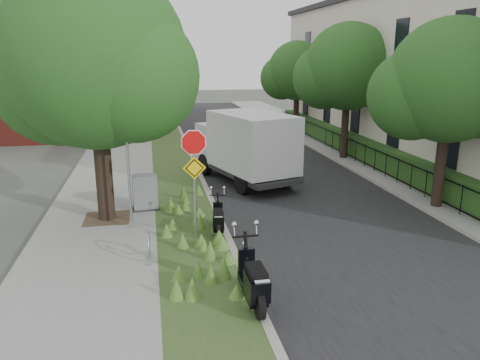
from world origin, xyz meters
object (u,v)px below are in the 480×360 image
Objects in this scene: scooter_far at (254,286)px; box_truck at (246,144)px; scooter_near at (218,222)px; utility_cabinet at (145,193)px; sign_assembly at (194,162)px.

box_truck is at bearing 79.34° from scooter_far.
utility_cabinet is (-2.07, 2.70, 0.20)m from scooter_near.
box_truck reaches higher than scooter_far.
sign_assembly is at bearing -113.71° from box_truck.
scooter_near is (0.67, 0.25, -1.84)m from sign_assembly.
scooter_far is 10.23m from box_truck.
box_truck is (2.01, 5.87, 1.13)m from scooter_near.
sign_assembly reaches higher than utility_cabinet.
sign_assembly reaches higher than box_truck.
utility_cabinet is (-2.20, 6.83, 0.11)m from scooter_far.
scooter_near is 3.41m from utility_cabinet.
utility_cabinet is at bearing 115.45° from sign_assembly.
sign_assembly is at bearing -159.92° from scooter_near.
box_truck is (2.69, 6.11, -0.71)m from sign_assembly.
sign_assembly is at bearing 101.64° from scooter_far.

